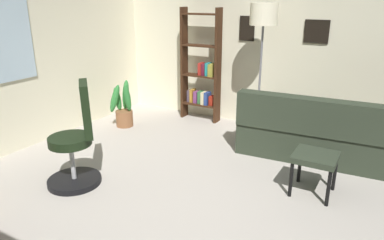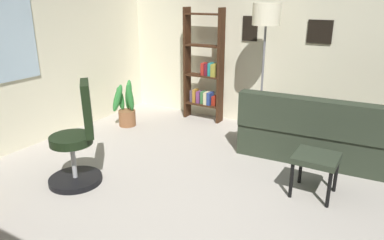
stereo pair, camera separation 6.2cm
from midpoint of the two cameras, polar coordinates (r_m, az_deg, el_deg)
name	(u,v)px [view 1 (the left image)]	position (r m, az deg, el deg)	size (l,w,h in m)	color
ground_plane	(206,226)	(3.40, 1.67, -16.31)	(5.41, 5.70, 0.10)	#AFA69D
wall_right_with_frames	(299,36)	(5.39, 16.11, 12.58)	(0.12, 5.70, 2.76)	#ECE4C4
couch	(338,133)	(4.89, 21.67, -1.89)	(1.81, 2.14, 0.81)	#2B3326
footstool	(315,160)	(3.80, 18.38, -6.02)	(0.41, 0.42, 0.43)	#2B3326
office_chair	(77,145)	(3.98, -18.13, -3.80)	(0.59, 0.59, 1.10)	black
bookshelf	(202,72)	(5.74, 1.20, 7.58)	(0.18, 0.64, 1.75)	#371F11
floor_lamp	(263,24)	(4.95, 10.79, 14.58)	(0.36, 0.36, 1.83)	slate
potted_plant	(123,107)	(5.65, -11.06, 2.01)	(0.48, 0.36, 0.70)	brown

